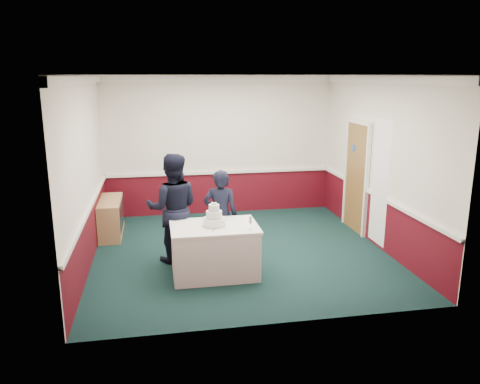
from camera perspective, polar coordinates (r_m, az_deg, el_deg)
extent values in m
plane|color=#122D2B|center=(8.26, 0.00, -7.25)|extent=(5.00, 5.00, 0.00)
cube|color=silver|center=(10.26, -2.50, 5.59)|extent=(5.00, 0.05, 3.00)
cube|color=silver|center=(7.80, -18.21, 2.24)|extent=(0.05, 5.00, 3.00)
cube|color=silver|center=(8.63, 16.40, 3.45)|extent=(0.05, 5.00, 3.00)
cube|color=white|center=(7.70, 0.00, 13.85)|extent=(5.00, 5.00, 0.05)
cube|color=#4F0A15|center=(10.47, -2.44, -0.10)|extent=(5.00, 0.02, 0.90)
cube|color=white|center=(10.35, -2.46, 2.41)|extent=(4.98, 0.05, 0.06)
cube|color=white|center=(10.13, -2.58, 13.60)|extent=(5.00, 0.08, 0.12)
cube|color=brown|center=(9.42, 14.01, 1.66)|extent=(0.05, 0.90, 2.10)
cube|color=#234799|center=(9.45, 13.68, 5.22)|extent=(0.01, 0.12, 0.12)
cube|color=white|center=(8.45, 16.68, 1.13)|extent=(0.02, 0.60, 2.20)
cube|color=#A88651|center=(9.33, -15.45, -3.01)|extent=(0.40, 1.20, 0.70)
cube|color=black|center=(9.30, -14.21, -2.66)|extent=(0.01, 1.00, 0.50)
cube|color=white|center=(7.24, -3.12, -7.19)|extent=(1.28, 0.88, 0.76)
cube|color=white|center=(7.11, -3.16, -4.26)|extent=(1.32, 0.92, 0.04)
cylinder|color=white|center=(7.08, -3.17, -3.64)|extent=(0.34, 0.34, 0.12)
cylinder|color=#B6BDC2|center=(7.10, -3.16, -4.01)|extent=(0.35, 0.35, 0.03)
cylinder|color=white|center=(7.05, -3.18, -2.75)|extent=(0.24, 0.24, 0.11)
cylinder|color=#B6BDC2|center=(7.06, -3.18, -3.09)|extent=(0.25, 0.25, 0.02)
cylinder|color=white|center=(7.02, -3.19, -1.93)|extent=(0.16, 0.16, 0.10)
cylinder|color=#B6BDC2|center=(7.03, -3.19, -2.24)|extent=(0.17, 0.17, 0.02)
sphere|color=#EDE5C9|center=(7.00, -3.20, -1.41)|extent=(0.03, 0.03, 0.03)
sphere|color=#EDE5C9|center=(7.02, -2.99, -1.36)|extent=(0.03, 0.03, 0.03)
sphere|color=#EDE5C9|center=(7.02, -3.39, -1.36)|extent=(0.03, 0.03, 0.03)
sphere|color=#EDE5C9|center=(6.98, -3.03, -1.45)|extent=(0.03, 0.03, 0.03)
sphere|color=#EDE5C9|center=(6.99, -3.40, -1.44)|extent=(0.03, 0.03, 0.03)
cube|color=silver|center=(6.91, -3.20, -4.61)|extent=(0.10, 0.21, 0.00)
cylinder|color=silver|center=(6.91, 1.26, -4.56)|extent=(0.05, 0.05, 0.01)
cylinder|color=silver|center=(6.90, 1.26, -4.19)|extent=(0.01, 0.01, 0.09)
cylinder|color=silver|center=(6.87, 1.26, -3.40)|extent=(0.04, 0.04, 0.11)
imported|color=black|center=(7.68, -8.18, -1.98)|extent=(0.93, 0.76, 1.80)
imported|color=black|center=(7.68, -2.37, -2.87)|extent=(0.62, 0.47, 1.53)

